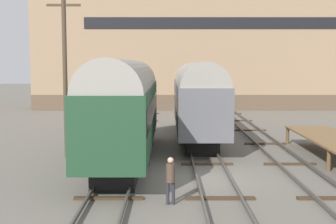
% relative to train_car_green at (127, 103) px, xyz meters
% --- Properties ---
extents(ground_plane, '(200.00, 200.00, 0.00)m').
position_rel_train_car_green_xyz_m(ground_plane, '(4.18, -4.06, -3.02)').
color(ground_plane, '#6B665B').
extents(track_left, '(2.60, 60.00, 0.26)m').
position_rel_train_car_green_xyz_m(track_left, '(-0.00, -4.06, -2.88)').
color(track_left, '#4C4742').
rests_on(track_left, ground).
extents(track_middle, '(2.60, 60.00, 0.26)m').
position_rel_train_car_green_xyz_m(track_middle, '(4.18, -4.06, -2.88)').
color(track_middle, '#4C4742').
rests_on(track_middle, ground).
extents(track_right, '(2.60, 60.00, 0.26)m').
position_rel_train_car_green_xyz_m(track_right, '(8.35, -4.06, -2.88)').
color(track_right, '#4C4742').
rests_on(track_right, ground).
extents(train_car_green, '(2.91, 15.39, 5.29)m').
position_rel_train_car_green_xyz_m(train_car_green, '(0.00, 0.00, 0.00)').
color(train_car_green, black).
rests_on(train_car_green, ground).
extents(train_car_grey, '(2.90, 15.33, 5.18)m').
position_rel_train_car_green_xyz_m(train_car_grey, '(4.18, 7.21, -0.07)').
color(train_car_grey, black).
rests_on(train_car_grey, ground).
extents(person_worker, '(0.32, 0.32, 1.73)m').
position_rel_train_car_green_xyz_m(person_worker, '(2.31, -7.67, -1.97)').
color(person_worker, '#282833').
rests_on(person_worker, ground).
extents(utility_pole, '(1.80, 0.24, 9.27)m').
position_rel_train_car_green_xyz_m(utility_pole, '(-3.31, 1.05, 1.78)').
color(utility_pole, '#473828').
rests_on(utility_pole, ground).
extents(warehouse_building, '(39.46, 10.56, 17.13)m').
position_rel_train_car_green_xyz_m(warehouse_building, '(7.06, 31.76, 5.55)').
color(warehouse_building, brown).
rests_on(warehouse_building, ground).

